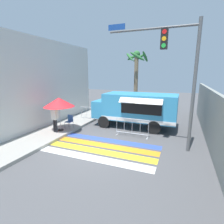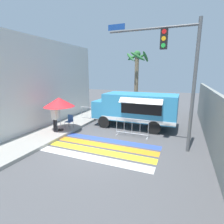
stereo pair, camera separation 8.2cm
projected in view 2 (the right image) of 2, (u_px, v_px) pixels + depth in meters
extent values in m
plane|color=#4C4C4F|center=(96.00, 148.00, 9.11)|extent=(60.00, 60.00, 0.00)
cube|color=#99968E|center=(28.00, 135.00, 10.84)|extent=(4.40, 16.00, 0.17)
cube|color=silver|center=(19.00, 87.00, 10.28)|extent=(0.25, 16.00, 6.12)
cube|color=gray|center=(211.00, 118.00, 9.46)|extent=(0.20, 16.00, 2.91)
cube|color=white|center=(86.00, 157.00, 8.19)|extent=(6.40, 0.56, 0.01)
cube|color=yellow|center=(93.00, 150.00, 8.88)|extent=(6.40, 0.56, 0.01)
cube|color=orange|center=(100.00, 145.00, 9.57)|extent=(6.40, 0.56, 0.01)
cube|color=#334FB2|center=(106.00, 140.00, 10.25)|extent=(6.40, 0.56, 0.01)
cube|color=#338CBF|center=(140.00, 107.00, 12.34)|extent=(4.98, 2.30, 1.82)
cube|color=#338CBF|center=(108.00, 108.00, 13.32)|extent=(1.76, 2.12, 1.23)
cube|color=#1E232D|center=(98.00, 103.00, 13.56)|extent=(0.06, 1.84, 0.47)
cube|color=black|center=(141.00, 108.00, 11.15)|extent=(2.64, 0.03, 0.82)
cube|color=white|center=(140.00, 101.00, 10.86)|extent=(2.74, 0.43, 0.31)
cube|color=white|center=(136.00, 121.00, 11.45)|extent=(4.98, 0.01, 0.24)
cylinder|color=black|center=(104.00, 122.00, 12.48)|extent=(0.86, 0.22, 0.86)
cylinder|color=black|center=(115.00, 115.00, 14.40)|extent=(0.86, 0.22, 0.86)
cylinder|color=black|center=(154.00, 127.00, 11.19)|extent=(0.86, 0.22, 0.86)
cylinder|color=black|center=(158.00, 119.00, 13.10)|extent=(0.86, 0.22, 0.86)
cylinder|color=#515456|center=(194.00, 89.00, 8.12)|extent=(0.16, 0.16, 6.21)
cylinder|color=#515456|center=(151.00, 29.00, 8.28)|extent=(4.21, 0.11, 0.11)
cube|color=black|center=(164.00, 39.00, 8.14)|extent=(0.32, 0.28, 0.90)
cylinder|color=red|center=(164.00, 31.00, 7.94)|extent=(0.20, 0.02, 0.20)
cylinder|color=#F2A519|center=(164.00, 38.00, 8.01)|extent=(0.20, 0.02, 0.20)
cylinder|color=green|center=(163.00, 45.00, 8.07)|extent=(0.20, 0.02, 0.20)
cube|color=navy|center=(116.00, 27.00, 8.87)|extent=(0.90, 0.02, 0.28)
cylinder|color=black|center=(61.00, 130.00, 11.46)|extent=(0.36, 0.36, 0.06)
cylinder|color=#B2B2B7|center=(60.00, 114.00, 11.22)|extent=(0.04, 0.04, 2.17)
cone|color=red|center=(59.00, 102.00, 11.05)|extent=(1.95, 1.95, 0.58)
cylinder|color=#4C4C51|center=(65.00, 125.00, 11.75)|extent=(0.02, 0.02, 0.44)
cylinder|color=#4C4C51|center=(70.00, 126.00, 11.61)|extent=(0.02, 0.02, 0.44)
cylinder|color=#4C4C51|center=(69.00, 124.00, 12.11)|extent=(0.02, 0.02, 0.44)
cylinder|color=#4C4C51|center=(73.00, 124.00, 11.96)|extent=(0.02, 0.02, 0.44)
cube|color=#2D5999|center=(69.00, 122.00, 11.81)|extent=(0.42, 0.42, 0.03)
cube|color=#2D5999|center=(71.00, 118.00, 11.93)|extent=(0.42, 0.03, 0.42)
cylinder|color=black|center=(54.00, 126.00, 11.04)|extent=(0.13, 0.13, 0.82)
cylinder|color=black|center=(56.00, 126.00, 10.99)|extent=(0.13, 0.13, 0.82)
cube|color=silver|center=(54.00, 114.00, 10.85)|extent=(0.34, 0.20, 0.67)
cylinder|color=silver|center=(52.00, 114.00, 10.93)|extent=(0.09, 0.09, 0.57)
cylinder|color=silver|center=(57.00, 114.00, 10.76)|extent=(0.09, 0.09, 0.57)
sphere|color=tan|center=(54.00, 107.00, 10.75)|extent=(0.23, 0.23, 0.23)
cylinder|color=#B7BABF|center=(132.00, 119.00, 10.57)|extent=(2.01, 0.04, 0.04)
cylinder|color=#B7BABF|center=(132.00, 133.00, 10.77)|extent=(2.01, 0.04, 0.04)
cylinder|color=#B7BABF|center=(117.00, 124.00, 11.04)|extent=(0.02, 0.02, 0.91)
cylinder|color=#B7BABF|center=(124.00, 125.00, 10.86)|extent=(0.02, 0.02, 0.91)
cylinder|color=#B7BABF|center=(132.00, 126.00, 10.67)|extent=(0.02, 0.02, 0.91)
cylinder|color=#B7BABF|center=(140.00, 127.00, 10.49)|extent=(0.02, 0.02, 0.91)
cylinder|color=#B7BABF|center=(148.00, 128.00, 10.30)|extent=(0.02, 0.02, 0.91)
cube|color=#B7BABF|center=(117.00, 134.00, 11.16)|extent=(0.06, 0.44, 0.03)
cube|color=#B7BABF|center=(147.00, 138.00, 10.46)|extent=(0.06, 0.44, 0.03)
cylinder|color=#B7BABF|center=(92.00, 108.00, 14.10)|extent=(1.99, 0.04, 0.04)
cylinder|color=#B7BABF|center=(92.00, 118.00, 14.30)|extent=(1.99, 0.04, 0.04)
cylinder|color=#B7BABF|center=(82.00, 112.00, 14.57)|extent=(0.02, 0.02, 0.91)
cylinder|color=#B7BABF|center=(87.00, 112.00, 14.39)|extent=(0.02, 0.02, 0.91)
cylinder|color=#B7BABF|center=(92.00, 113.00, 14.20)|extent=(0.02, 0.02, 0.91)
cylinder|color=#B7BABF|center=(98.00, 114.00, 14.02)|extent=(0.02, 0.02, 0.91)
cylinder|color=#B7BABF|center=(103.00, 114.00, 13.84)|extent=(0.02, 0.02, 0.91)
cube|color=#B7BABF|center=(83.00, 119.00, 14.69)|extent=(0.06, 0.44, 0.03)
cube|color=#B7BABF|center=(103.00, 122.00, 14.00)|extent=(0.06, 0.44, 0.03)
cylinder|color=#7A664C|center=(136.00, 86.00, 16.10)|extent=(0.35, 0.35, 5.33)
sphere|color=#2D6B33|center=(137.00, 54.00, 15.49)|extent=(0.60, 0.60, 0.60)
ellipsoid|color=#2D6B33|center=(146.00, 57.00, 15.19)|extent=(0.38, 1.51, 0.97)
ellipsoid|color=#2D6B33|center=(140.00, 58.00, 16.10)|extent=(1.28, 0.40, 0.84)
ellipsoid|color=#2D6B33|center=(133.00, 57.00, 16.05)|extent=(0.93, 1.10, 0.73)
ellipsoid|color=#2D6B33|center=(130.00, 57.00, 15.31)|extent=(1.07, 1.13, 0.89)
ellipsoid|color=#2D6B33|center=(138.00, 56.00, 14.86)|extent=(1.35, 0.65, 0.88)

